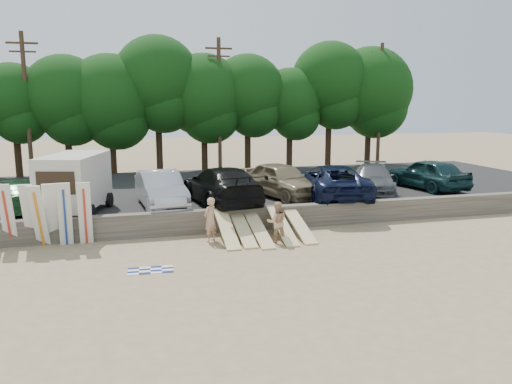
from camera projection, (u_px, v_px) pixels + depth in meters
ground at (249, 250)px, 18.85m from camera, size 120.00×120.00×0.00m
seawall at (232, 220)px, 21.61m from camera, size 44.00×0.50×1.00m
parking_lot at (204, 193)px, 28.76m from camera, size 44.00×14.50×0.70m
treeline at (192, 92)px, 34.56m from camera, size 34.32×6.38×9.27m
utility_poles at (219, 103)px, 33.59m from camera, size 25.80×0.26×9.00m
box_trailer at (75, 181)px, 21.72m from camera, size 3.13×4.46×2.59m
car_1 at (15, 195)px, 22.21m from camera, size 3.74×5.37×1.44m
car_2 at (161, 189)px, 23.14m from camera, size 2.26×5.22×1.67m
car_3 at (222, 186)px, 23.72m from camera, size 3.33×6.48×1.80m
car_4 at (281, 180)px, 25.55m from camera, size 3.59×5.59×1.77m
car_5 at (332, 181)px, 25.21m from camera, size 3.79×6.56×1.72m
car_6 at (373, 178)px, 27.06m from camera, size 3.94×5.45×1.46m
car_7 at (428, 174)px, 27.89m from camera, size 2.89×5.34×1.73m
surfboard_upright_2 at (7, 216)px, 18.87m from camera, size 0.57×0.67×2.55m
surfboard_upright_3 at (30, 215)px, 19.09m from camera, size 0.56×0.81×2.52m
surfboard_upright_4 at (39, 216)px, 18.98m from camera, size 0.63×0.92×2.49m
surfboard_upright_5 at (51, 214)px, 19.22m from camera, size 0.59×0.83×2.52m
surfboard_upright_6 at (65, 214)px, 19.17m from camera, size 0.56×0.68×2.55m
surfboard_upright_7 at (85, 213)px, 19.33m from camera, size 0.53×0.69×2.54m
surfboard_low_0 at (227, 228)px, 20.03m from camera, size 0.56×2.86×1.05m
surfboard_low_1 at (243, 229)px, 20.31m from camera, size 0.56×2.91×0.88m
surfboard_low_2 at (259, 230)px, 20.21m from camera, size 0.56×2.92×0.81m
surfboard_low_3 at (282, 226)px, 20.49m from camera, size 0.56×2.87×1.02m
surfboard_low_4 at (299, 225)px, 20.82m from camera, size 0.56×2.90×0.91m
beachgoer_a at (210, 220)px, 19.91m from camera, size 0.77×0.76×1.80m
beachgoer_b at (277, 222)px, 19.80m from camera, size 0.87×0.71×1.66m
cooler at (278, 230)px, 21.26m from camera, size 0.38×0.30×0.32m
gear_bag at (248, 232)px, 21.14m from camera, size 0.33×0.29×0.22m
beach_towel at (151, 270)px, 16.64m from camera, size 1.58×1.58×0.00m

